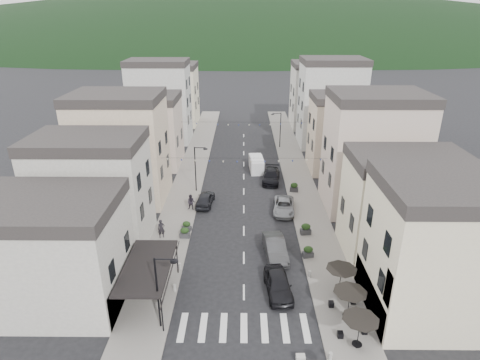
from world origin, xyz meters
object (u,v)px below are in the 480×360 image
(parked_car_b, at_px, (275,248))
(parked_car_d, at_px, (271,176))
(parked_car_c, at_px, (284,206))
(delivery_van, at_px, (256,164))
(pedestrian_a, at_px, (161,229))
(parked_car_a, at_px, (278,284))
(pedestrian_b, at_px, (191,202))
(parked_car_e, at_px, (205,199))

(parked_car_b, relative_size, parked_car_d, 0.96)
(parked_car_c, distance_m, delivery_van, 13.25)
(parked_car_b, bearing_deg, pedestrian_a, 159.12)
(parked_car_a, relative_size, pedestrian_b, 2.59)
(delivery_van, bearing_deg, parked_car_a, -92.25)
(parked_car_a, relative_size, parked_car_b, 0.94)
(parked_car_c, distance_m, pedestrian_a, 14.27)
(parked_car_a, xyz_separation_m, parked_car_c, (1.80, 14.44, -0.12))
(parked_car_b, bearing_deg, parked_car_e, 119.30)
(delivery_van, bearing_deg, pedestrian_b, -126.04)
(parked_car_d, xyz_separation_m, delivery_van, (-1.91, 4.03, 0.28))
(parked_car_e, relative_size, pedestrian_b, 2.40)
(parked_car_c, distance_m, parked_car_e, 9.36)
(parked_car_b, distance_m, parked_car_d, 17.97)
(parked_car_d, relative_size, parked_car_e, 1.19)
(parked_car_e, bearing_deg, pedestrian_b, 51.31)
(parked_car_c, bearing_deg, pedestrian_a, -149.97)
(parked_car_d, bearing_deg, parked_car_b, -85.51)
(parked_car_d, bearing_deg, delivery_van, 122.38)
(parked_car_c, xyz_separation_m, parked_car_e, (-9.20, 1.70, 0.06))
(pedestrian_a, height_order, pedestrian_b, pedestrian_a)
(delivery_van, distance_m, pedestrian_a, 21.49)
(parked_car_b, xyz_separation_m, parked_car_c, (1.66, 9.04, -0.14))
(parked_car_b, xyz_separation_m, delivery_van, (-1.14, 21.99, 0.21))
(parked_car_e, xyz_separation_m, pedestrian_a, (-3.75, -7.70, 0.33))
(parked_car_e, relative_size, pedestrian_a, 2.31)
(parked_car_a, height_order, pedestrian_a, pedestrian_a)
(parked_car_d, bearing_deg, pedestrian_b, -131.31)
(parked_car_e, relative_size, delivery_van, 0.97)
(parked_car_a, xyz_separation_m, parked_car_e, (-7.40, 16.15, -0.06))
(parked_car_d, relative_size, delivery_van, 1.16)
(pedestrian_b, bearing_deg, parked_car_e, 58.33)
(parked_car_a, bearing_deg, delivery_van, 86.34)
(parked_car_b, distance_m, pedestrian_a, 11.70)
(parked_car_d, distance_m, pedestrian_a, 19.18)
(pedestrian_b, bearing_deg, pedestrian_a, -97.61)
(parked_car_c, height_order, delivery_van, delivery_van)
(parked_car_b, bearing_deg, delivery_van, 87.18)
(parked_car_a, height_order, parked_car_c, parked_car_a)
(delivery_van, bearing_deg, parked_car_c, -82.15)
(parked_car_c, relative_size, pedestrian_b, 2.70)
(parked_car_a, relative_size, parked_car_c, 0.96)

